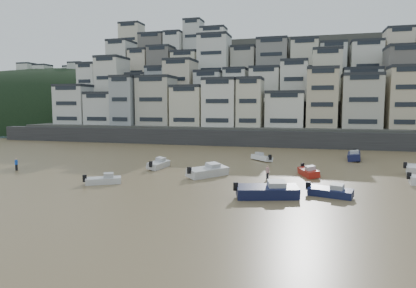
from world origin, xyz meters
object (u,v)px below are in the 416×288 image
(boat_b, at_px, (330,191))
(person_pink, at_px, (268,172))
(boat_c, at_px, (208,170))
(person_blue, at_px, (16,164))
(boat_a, at_px, (267,189))
(boat_i, at_px, (354,155))
(boat_f, at_px, (159,163))
(boat_h, at_px, (262,157))
(boat_j, at_px, (103,179))
(boat_e, at_px, (308,171))

(boat_b, xyz_separation_m, person_pink, (-6.96, 7.25, 0.23))
(boat_c, bearing_deg, person_blue, 130.19)
(boat_a, bearing_deg, boat_i, 52.47)
(boat_f, xyz_separation_m, person_blue, (-18.44, -6.93, 0.15))
(boat_a, height_order, boat_b, boat_a)
(boat_i, bearing_deg, boat_b, -3.36)
(boat_f, xyz_separation_m, boat_h, (13.46, 11.27, -0.08))
(boat_c, height_order, person_pink, person_pink)
(boat_i, height_order, boat_j, boat_i)
(boat_e, xyz_separation_m, boat_i, (7.34, 16.65, 0.21))
(boat_i, distance_m, person_blue, 52.06)
(boat_c, distance_m, boat_h, 16.30)
(boat_e, bearing_deg, boat_i, 137.17)
(boat_i, bearing_deg, person_blue, -56.28)
(person_pink, bearing_deg, boat_e, 36.03)
(boat_e, distance_m, boat_f, 20.89)
(boat_f, bearing_deg, boat_i, -57.50)
(boat_e, relative_size, person_blue, 2.86)
(boat_e, distance_m, boat_h, 13.91)
(boat_b, distance_m, boat_e, 10.97)
(boat_h, xyz_separation_m, boat_i, (14.77, 4.88, 0.26))
(boat_i, relative_size, person_pink, 3.75)
(boat_i, bearing_deg, boat_j, -39.88)
(person_blue, bearing_deg, boat_j, -16.15)
(person_blue, relative_size, person_pink, 1.00)
(boat_a, xyz_separation_m, person_pink, (-1.00, 9.50, -0.03))
(boat_c, relative_size, boat_f, 1.19)
(boat_b, bearing_deg, person_pink, 150.76)
(boat_a, bearing_deg, boat_f, 124.73)
(person_pink, bearing_deg, boat_h, 99.65)
(person_pink, bearing_deg, boat_f, 165.99)
(boat_e, height_order, boat_h, boat_e)
(person_blue, bearing_deg, boat_h, 29.70)
(boat_h, relative_size, person_blue, 2.67)
(boat_c, xyz_separation_m, boat_e, (12.34, 3.77, -0.18))
(boat_h, distance_m, person_blue, 36.72)
(boat_h, distance_m, person_pink, 15.50)
(boat_i, xyz_separation_m, person_blue, (-46.67, -23.08, -0.02))
(boat_c, distance_m, boat_f, 9.55)
(boat_f, distance_m, person_blue, 19.70)
(boat_c, bearing_deg, boat_b, -81.23)
(boat_c, bearing_deg, boat_i, -9.39)
(boat_c, height_order, boat_h, boat_c)
(boat_c, distance_m, boat_i, 28.36)
(boat_e, xyz_separation_m, boat_f, (-20.88, 0.49, 0.04))
(boat_c, height_order, boat_j, boat_c)
(boat_j, relative_size, person_blue, 2.49)
(boat_j, relative_size, person_pink, 2.49)
(person_pink, bearing_deg, boat_c, -178.01)
(boat_a, xyz_separation_m, boat_e, (3.83, 13.02, -0.22))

